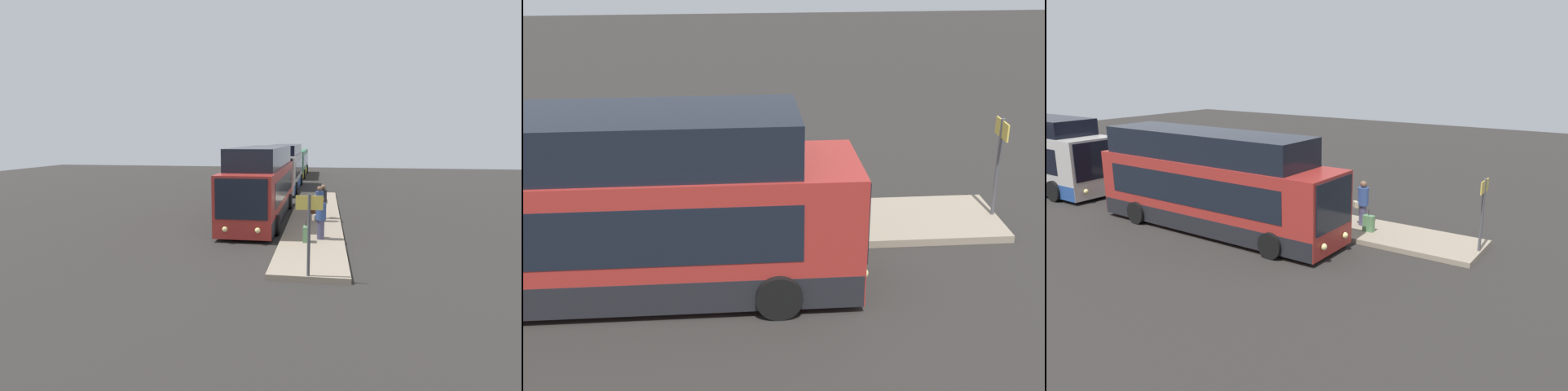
{
  "view_description": "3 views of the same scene",
  "coord_description": "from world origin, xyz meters",
  "views": [
    {
      "loc": [
        22.24,
        3.37,
        4.48
      ],
      "look_at": [
        4.24,
        0.56,
        1.88
      ],
      "focal_mm": 28.0,
      "sensor_mm": 36.0,
      "label": 1
    },
    {
      "loc": [
        3.08,
        -13.9,
        7.88
      ],
      "look_at": [
        4.24,
        0.56,
        1.88
      ],
      "focal_mm": 50.0,
      "sensor_mm": 36.0,
      "label": 2
    },
    {
      "loc": [
        14.24,
        -14.3,
        6.57
      ],
      "look_at": [
        4.24,
        0.56,
        1.88
      ],
      "focal_mm": 35.0,
      "sensor_mm": 36.0,
      "label": 3
    }
  ],
  "objects": [
    {
      "name": "passenger_boarding",
      "position": [
        0.56,
        3.35,
        1.17
      ],
      "size": [
        0.64,
        0.5,
        1.82
      ],
      "rotation": [
        0.0,
        0.0,
        1.26
      ],
      "color": "gray",
      "rests_on": "platform"
    },
    {
      "name": "platform",
      "position": [
        0.0,
        2.94,
        0.09
      ],
      "size": [
        20.0,
        2.68,
        0.19
      ],
      "color": "gray",
      "rests_on": "ground"
    },
    {
      "name": "suitcase",
      "position": [
        5.7,
        2.69,
        0.51
      ],
      "size": [
        0.43,
        0.23,
        0.88
      ],
      "color": "#598C59",
      "rests_on": "platform"
    },
    {
      "name": "passenger_with_bags",
      "position": [
        5.12,
        3.27,
        1.17
      ],
      "size": [
        0.67,
        0.69,
        1.84
      ],
      "rotation": [
        0.0,
        0.0,
        2.41
      ],
      "color": "#4C476B",
      "rests_on": "platform"
    },
    {
      "name": "trash_bin",
      "position": [
        -0.94,
        2.81,
        0.51
      ],
      "size": [
        0.44,
        0.44,
        0.65
      ],
      "color": "#593319",
      "rests_on": "platform"
    },
    {
      "name": "sign_post",
      "position": [
        9.9,
        2.95,
        1.85
      ],
      "size": [
        0.1,
        0.84,
        2.59
      ],
      "color": "#4C4C51",
      "rests_on": "platform"
    },
    {
      "name": "ground",
      "position": [
        0.0,
        0.0,
        0.0
      ],
      "size": [
        80.0,
        80.0,
        0.0
      ],
      "primitive_type": "plane",
      "color": "#2B2826"
    },
    {
      "name": "passenger_waiting",
      "position": [
        1.33,
        3.16,
        1.17
      ],
      "size": [
        0.56,
        0.67,
        1.83
      ],
      "rotation": [
        0.0,
        0.0,
        -2.71
      ],
      "color": "#2D2D33",
      "rests_on": "platform"
    },
    {
      "name": "bus_lead",
      "position": [
        0.16,
        -0.04,
        1.75
      ],
      "size": [
        11.1,
        2.87,
        3.98
      ],
      "color": "maroon",
      "rests_on": "ground"
    }
  ]
}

